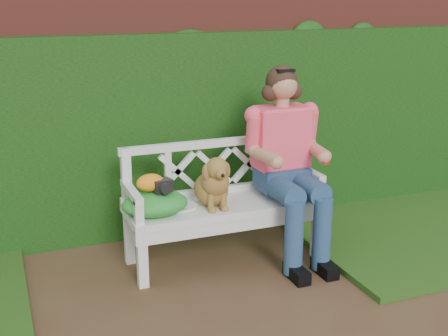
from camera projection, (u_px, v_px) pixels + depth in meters
name	position (u px, v px, depth m)	size (l,w,h in m)	color
ground	(222.00, 330.00, 3.73)	(60.00, 60.00, 0.00)	#50311D
brick_wall	(142.00, 104.00, 5.11)	(10.00, 0.30, 2.20)	brown
ivy_hedge	(150.00, 138.00, 4.99)	(10.00, 0.18, 1.70)	#205E13
grass_right	(436.00, 223.00, 5.36)	(2.60, 2.00, 0.05)	black
garden_bench	(224.00, 231.00, 4.64)	(1.58, 0.60, 0.48)	white
seated_woman	(284.00, 162.00, 4.64)	(0.64, 0.85, 1.51)	#ED3E3B
dog	(213.00, 180.00, 4.42)	(0.27, 0.37, 0.41)	#9F743A
tennis_racket	(176.00, 207.00, 4.41)	(0.54, 0.23, 0.03)	white
green_bag	(155.00, 203.00, 4.30)	(0.48, 0.37, 0.16)	#276B21
camera_item	(162.00, 185.00, 4.28)	(0.14, 0.10, 0.09)	black
baseball_glove	(150.00, 183.00, 4.29)	(0.20, 0.15, 0.13)	orange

